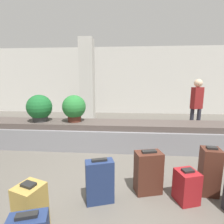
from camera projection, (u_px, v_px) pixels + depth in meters
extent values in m
plane|color=#59544C|center=(104.00, 184.00, 2.80)|extent=(18.00, 18.00, 0.00)
cube|color=beige|center=(119.00, 81.00, 8.58)|extent=(18.00, 0.06, 3.20)
cube|color=gray|center=(112.00, 137.00, 4.34)|extent=(6.59, 0.88, 0.50)
cube|color=#4C423D|center=(112.00, 125.00, 4.28)|extent=(6.32, 0.72, 0.13)
cube|color=beige|center=(87.00, 81.00, 6.81)|extent=(0.52, 0.52, 3.20)
cube|color=#472319|center=(209.00, 171.00, 2.52)|extent=(0.27, 0.27, 0.69)
cube|color=black|center=(212.00, 148.00, 2.46)|extent=(0.14, 0.10, 0.03)
cube|color=navy|center=(100.00, 182.00, 2.36)|extent=(0.41, 0.28, 0.60)
cube|color=black|center=(99.00, 160.00, 2.30)|extent=(0.21, 0.12, 0.03)
cube|color=#472319|center=(148.00, 172.00, 2.57)|extent=(0.42, 0.32, 0.62)
cube|color=black|center=(149.00, 151.00, 2.51)|extent=(0.22, 0.13, 0.03)
cube|color=#A3843D|center=(31.00, 208.00, 1.91)|extent=(0.34, 0.35, 0.54)
cube|color=black|center=(28.00, 185.00, 1.86)|extent=(0.17, 0.14, 0.03)
cube|color=black|center=(27.00, 216.00, 1.39)|extent=(0.18, 0.11, 0.03)
cube|color=maroon|center=(186.00, 186.00, 2.38)|extent=(0.34, 0.34, 0.44)
cube|color=black|center=(188.00, 170.00, 2.33)|extent=(0.17, 0.14, 0.03)
cylinder|color=#2D2D2D|center=(40.00, 117.00, 4.34)|extent=(0.36, 0.36, 0.19)
sphere|color=#195B28|center=(39.00, 107.00, 4.29)|extent=(0.61, 0.61, 0.61)
cylinder|color=#4C2319|center=(74.00, 117.00, 4.31)|extent=(0.32, 0.32, 0.21)
sphere|color=#236B2D|center=(74.00, 107.00, 4.26)|extent=(0.57, 0.57, 0.57)
cylinder|color=#282833|center=(191.00, 122.00, 5.29)|extent=(0.11, 0.11, 0.80)
cylinder|color=#282833|center=(198.00, 122.00, 5.28)|extent=(0.11, 0.11, 0.80)
cube|color=maroon|center=(197.00, 98.00, 5.16)|extent=(0.37, 0.29, 0.64)
sphere|color=beige|center=(198.00, 83.00, 5.08)|extent=(0.23, 0.23, 0.23)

